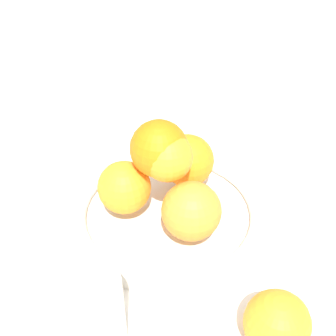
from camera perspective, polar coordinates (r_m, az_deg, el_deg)
name	(u,v)px	position (r m, az deg, el deg)	size (l,w,h in m)	color
ground_plane	(168,223)	(0.71, 0.00, -6.75)	(4.00, 4.00, 0.00)	silver
fruit_bowl	(168,215)	(0.70, 0.00, -5.72)	(0.27, 0.27, 0.03)	silver
orange_pile	(168,174)	(0.64, -0.02, -0.73)	(0.19, 0.17, 0.14)	orange
stray_orange	(277,323)	(0.57, 13.15, -17.95)	(0.08, 0.08, 0.08)	orange
drinking_glass	(93,317)	(0.54, -9.11, -17.46)	(0.07, 0.07, 0.11)	silver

